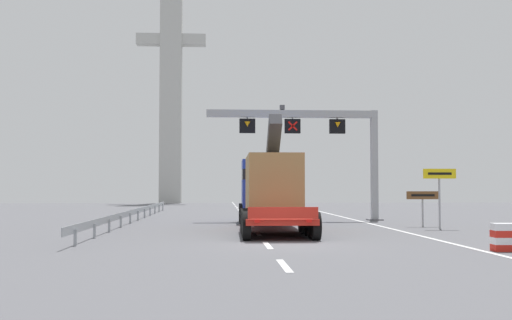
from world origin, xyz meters
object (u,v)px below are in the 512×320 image
Objects in this scene: heavy_haul_truck_red at (269,189)px; tourist_info_sign_brown at (423,199)px; exit_sign_yellow at (440,183)px; overhead_lane_gantry at (316,132)px; crash_barrier_striped at (508,237)px; bridge_pylon_distant at (171,68)px.

heavy_haul_truck_red is 8.15m from tourist_info_sign_brown.
tourist_info_sign_brown is (-0.22, 1.84, -0.84)m from exit_sign_yellow.
heavy_haul_truck_red reaches higher than exit_sign_yellow.
crash_barrier_striped is at bearing -79.63° from overhead_lane_gantry.
overhead_lane_gantry is 8.65m from tourist_info_sign_brown.
crash_barrier_striped is (6.79, -11.73, -1.54)m from heavy_haul_truck_red.
tourist_info_sign_brown is 0.05× the size of bridge_pylon_distant.
tourist_info_sign_brown is 52.34m from bridge_pylon_distant.
tourist_info_sign_brown is 12.02m from crash_barrier_striped.
exit_sign_yellow is (4.85, -7.90, -3.25)m from overhead_lane_gantry.
overhead_lane_gantry is 3.68× the size of exit_sign_yellow.
overhead_lane_gantry is at bearing 121.52° from exit_sign_yellow.
bridge_pylon_distant is (-12.44, 40.70, 12.07)m from overhead_lane_gantry.
exit_sign_yellow is at bearing -70.42° from bridge_pylon_distant.
exit_sign_yellow is at bearing -11.29° from heavy_haul_truck_red.
heavy_haul_truck_red reaches higher than crash_barrier_striped.
bridge_pylon_distant is at bearing 107.00° from overhead_lane_gantry.
exit_sign_yellow is 2.03m from tourist_info_sign_brown.
overhead_lane_gantry is 5.92× the size of tourist_info_sign_brown.
exit_sign_yellow reaches higher than tourist_info_sign_brown.
bridge_pylon_distant is at bearing 105.01° from crash_barrier_striped.
heavy_haul_truck_red is 50.26m from bridge_pylon_distant.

